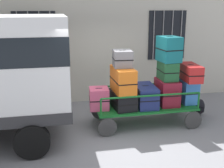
{
  "coord_description": "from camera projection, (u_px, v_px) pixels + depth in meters",
  "views": [
    {
      "loc": [
        -1.31,
        -6.16,
        2.92
      ],
      "look_at": [
        0.03,
        0.34,
        1.09
      ],
      "focal_mm": 46.14,
      "sensor_mm": 36.0,
      "label": 1
    }
  ],
  "objects": [
    {
      "name": "suitcase_right_middle",
      "position": [
        190.0,
        72.0,
        7.18
      ],
      "size": [
        0.44,
        0.84,
        0.41
      ],
      "color": "#B21E1E",
      "rests_on": "suitcase_right_bottom"
    },
    {
      "name": "suitcase_midleft_middle",
      "position": [
        123.0,
        80.0,
        6.87
      ],
      "size": [
        0.47,
        0.93,
        0.61
      ],
      "color": "orange",
      "rests_on": "suitcase_midleft_bottom"
    },
    {
      "name": "backpack",
      "position": [
        200.0,
        107.0,
        7.86
      ],
      "size": [
        0.27,
        0.22,
        0.44
      ],
      "color": "black",
      "rests_on": "ground"
    },
    {
      "name": "suitcase_midright_bottom",
      "position": [
        167.0,
        92.0,
        7.24
      ],
      "size": [
        0.5,
        0.75,
        0.63
      ],
      "color": "maroon",
      "rests_on": "luggage_cart"
    },
    {
      "name": "luggage_cart",
      "position": [
        145.0,
        109.0,
        7.23
      ],
      "size": [
        2.55,
        1.16,
        0.49
      ],
      "color": "#146023",
      "rests_on": "ground"
    },
    {
      "name": "suitcase_center_bottom",
      "position": [
        145.0,
        96.0,
        7.13
      ],
      "size": [
        0.52,
        0.91,
        0.52
      ],
      "color": "navy",
      "rests_on": "luggage_cart"
    },
    {
      "name": "suitcase_left_bottom",
      "position": [
        99.0,
        98.0,
        6.93
      ],
      "size": [
        0.5,
        0.53,
        0.51
      ],
      "color": "#CC4C72",
      "rests_on": "luggage_cart"
    },
    {
      "name": "suitcase_midleft_top",
      "position": [
        122.0,
        59.0,
        6.81
      ],
      "size": [
        0.46,
        0.51,
        0.4
      ],
      "color": "slate",
      "rests_on": "suitcase_midleft_middle"
    },
    {
      "name": "cart_railing",
      "position": [
        145.0,
        92.0,
        7.11
      ],
      "size": [
        2.43,
        1.02,
        0.43
      ],
      "color": "#146023",
      "rests_on": "luggage_cart"
    },
    {
      "name": "suitcase_midright_top",
      "position": [
        169.0,
        49.0,
        6.96
      ],
      "size": [
        0.5,
        0.63,
        0.61
      ],
      "color": "#0F5960",
      "rests_on": "suitcase_midright_middle"
    },
    {
      "name": "suitcase_midright_middle",
      "position": [
        168.0,
        71.0,
        7.12
      ],
      "size": [
        0.39,
        0.62,
        0.46
      ],
      "color": "#194C28",
      "rests_on": "suitcase_midright_bottom"
    },
    {
      "name": "building_wall",
      "position": [
        96.0,
        19.0,
        8.58
      ],
      "size": [
        12.0,
        0.38,
        5.0
      ],
      "color": "beige",
      "rests_on": "ground"
    },
    {
      "name": "suitcase_midleft_bottom",
      "position": [
        123.0,
        100.0,
        7.02
      ],
      "size": [
        0.56,
        0.89,
        0.4
      ],
      "color": "black",
      "rests_on": "luggage_cart"
    },
    {
      "name": "ground_plane",
      "position": [
        114.0,
        132.0,
        6.85
      ],
      "size": [
        40.0,
        40.0,
        0.0
      ],
      "primitive_type": "plane",
      "color": "gray"
    },
    {
      "name": "suitcase_right_bottom",
      "position": [
        188.0,
        91.0,
        7.38
      ],
      "size": [
        0.39,
        0.6,
        0.6
      ],
      "color": "#3372C6",
      "rests_on": "luggage_cart"
    }
  ]
}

